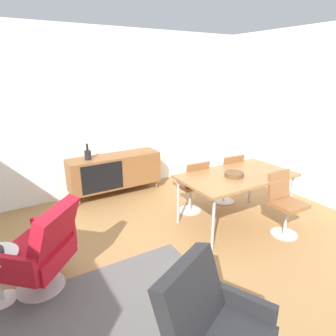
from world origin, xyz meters
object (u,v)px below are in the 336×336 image
(dining_table, at_px, (237,177))
(wooden_bowl_on_table, at_px, (234,174))
(dining_chair_back_right, at_px, (227,176))
(dining_chair_front_right, at_px, (284,201))
(dining_chair_back_left, at_px, (192,185))
(armchair_black_shell, at_px, (213,336))
(vase_cobalt, at_px, (88,154))
(lounge_chair_red, at_px, (41,249))
(sideboard, at_px, (115,171))

(dining_table, bearing_deg, wooden_bowl_on_table, -156.57)
(dining_table, distance_m, dining_chair_back_right, 0.70)
(dining_table, xyz_separation_m, dining_chair_front_right, (0.35, -0.56, -0.23))
(dining_chair_back_left, distance_m, armchair_black_shell, 2.67)
(vase_cobalt, xyz_separation_m, dining_table, (1.56, -1.85, -0.11))
(dining_chair_back_left, bearing_deg, wooden_bowl_on_table, -66.24)
(vase_cobalt, bearing_deg, dining_chair_back_right, -34.20)
(dining_table, bearing_deg, dining_chair_front_right, -57.86)
(vase_cobalt, xyz_separation_m, armchair_black_shell, (-0.23, -3.54, -0.34))
(dining_chair_back_right, bearing_deg, vase_cobalt, 145.80)
(armchair_black_shell, bearing_deg, dining_table, 43.38)
(lounge_chair_red, bearing_deg, sideboard, 51.81)
(lounge_chair_red, height_order, armchair_black_shell, same)
(dining_chair_back_right, distance_m, lounge_chair_red, 3.01)
(vase_cobalt, height_order, dining_table, vase_cobalt)
(vase_cobalt, xyz_separation_m, dining_chair_front_right, (1.91, -2.41, -0.34))
(wooden_bowl_on_table, xyz_separation_m, dining_chair_back_left, (-0.26, 0.60, -0.30))
(armchair_black_shell, bearing_deg, dining_chair_back_right, 46.50)
(sideboard, bearing_deg, vase_cobalt, 179.76)
(vase_cobalt, bearing_deg, armchair_black_shell, -93.74)
(vase_cobalt, distance_m, lounge_chair_red, 2.20)
(sideboard, height_order, wooden_bowl_on_table, wooden_bowl_on_table)
(dining_chair_back_right, bearing_deg, dining_chair_front_right, -89.74)
(dining_chair_front_right, xyz_separation_m, armchair_black_shell, (-2.14, -1.13, -0.00))
(lounge_chair_red, bearing_deg, dining_table, 1.16)
(sideboard, xyz_separation_m, vase_cobalt, (-0.45, 0.00, 0.37))
(dining_chair_front_right, distance_m, dining_chair_back_left, 1.32)
(dining_table, relative_size, dining_chair_back_right, 1.87)
(dining_chair_front_right, height_order, lounge_chair_red, lounge_chair_red)
(dining_chair_front_right, relative_size, armchair_black_shell, 0.90)
(vase_cobalt, distance_m, dining_chair_back_left, 1.80)
(wooden_bowl_on_table, bearing_deg, dining_table, 23.43)
(wooden_bowl_on_table, height_order, dining_chair_back_left, dining_chair_back_left)
(vase_cobalt, bearing_deg, wooden_bowl_on_table, -52.20)
(dining_table, distance_m, lounge_chair_red, 2.62)
(wooden_bowl_on_table, distance_m, lounge_chair_red, 2.53)
(dining_chair_back_right, height_order, lounge_chair_red, lounge_chair_red)
(dining_table, height_order, dining_chair_front_right, dining_chair_front_right)
(sideboard, height_order, dining_chair_front_right, dining_chair_front_right)
(sideboard, relative_size, lounge_chair_red, 1.69)
(dining_chair_back_right, bearing_deg, armchair_black_shell, -133.50)
(dining_table, height_order, armchair_black_shell, armchair_black_shell)
(sideboard, bearing_deg, armchair_black_shell, -100.83)
(sideboard, height_order, dining_chair_back_left, dining_chair_back_left)
(sideboard, bearing_deg, dining_chair_back_right, -41.55)
(dining_table, bearing_deg, dining_chair_back_right, 58.24)
(vase_cobalt, relative_size, lounge_chair_red, 0.28)
(dining_chair_back_right, bearing_deg, sideboard, 138.45)
(dining_table, height_order, dining_chair_back_left, dining_chair_back_left)
(dining_chair_front_right, bearing_deg, dining_chair_back_left, 122.19)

